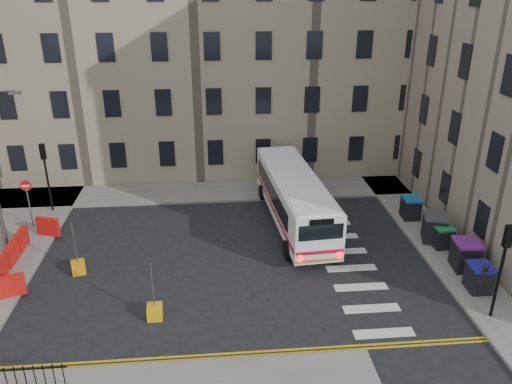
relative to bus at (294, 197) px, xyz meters
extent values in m
plane|color=black|center=(-1.98, -3.80, -1.65)|extent=(120.00, 120.00, 0.00)
cube|color=slate|center=(-7.98, 4.80, -1.58)|extent=(36.00, 3.20, 0.15)
cube|color=slate|center=(7.02, 0.20, -1.58)|extent=(2.40, 26.00, 0.15)
cube|color=gray|center=(-8.98, 11.70, 6.35)|extent=(38.00, 10.50, 16.00)
cylinder|color=black|center=(6.62, -9.30, 0.10)|extent=(0.12, 0.12, 3.20)
cube|color=black|center=(6.62, -9.30, 2.15)|extent=(0.28, 0.22, 0.90)
cylinder|color=black|center=(-13.98, 2.70, 0.10)|extent=(0.12, 0.12, 3.20)
cube|color=black|center=(-13.98, 2.70, 2.15)|extent=(0.28, 0.22, 0.90)
cylinder|color=#595B5E|center=(-14.48, 0.70, -0.30)|extent=(0.08, 0.08, 2.40)
cube|color=red|center=(-14.48, 0.70, 1.20)|extent=(0.60, 0.04, 0.60)
cube|color=red|center=(-14.18, -4.80, -1.00)|extent=(0.25, 1.25, 1.00)
cube|color=red|center=(-14.18, -3.30, -1.00)|extent=(0.25, 1.25, 1.00)
cube|color=red|center=(-14.18, -1.80, -1.00)|extent=(0.25, 1.25, 1.00)
cube|color=red|center=(-13.28, -0.50, -1.00)|extent=(1.26, 0.66, 1.00)
cube|color=red|center=(-13.28, -6.10, -1.00)|extent=(1.26, 0.66, 1.00)
cube|color=white|center=(0.00, -0.01, 0.02)|extent=(3.14, 10.63, 2.38)
cube|color=black|center=(-1.23, 0.38, 0.21)|extent=(0.67, 8.37, 0.95)
cube|color=black|center=(1.16, 0.55, 0.21)|extent=(0.67, 8.37, 0.95)
cube|color=black|center=(-0.38, 5.23, 0.25)|extent=(2.10, 0.21, 1.05)
cube|color=black|center=(0.38, -5.25, 0.49)|extent=(2.10, 0.21, 0.76)
cube|color=#B40F24|center=(-1.20, -0.10, -0.56)|extent=(0.79, 10.27, 0.17)
cube|color=#B40F24|center=(1.20, 0.08, -0.56)|extent=(0.79, 10.27, 0.17)
cube|color=#FF0C0C|center=(-0.57, -5.33, -0.79)|extent=(0.21, 0.07, 0.38)
cube|color=#FF0C0C|center=(1.34, -5.19, -0.79)|extent=(0.21, 0.07, 0.38)
cylinder|color=black|center=(-1.44, 3.42, -1.18)|extent=(0.34, 0.97, 0.95)
cylinder|color=black|center=(0.93, 3.60, -1.18)|extent=(0.34, 0.97, 0.95)
cylinder|color=black|center=(-0.92, -3.80, -1.18)|extent=(0.34, 0.97, 0.95)
cylinder|color=black|center=(1.46, -3.63, -1.18)|extent=(0.34, 0.97, 0.95)
cube|color=black|center=(6.99, -7.45, -0.95)|extent=(0.95, 1.09, 1.11)
cube|color=navy|center=(6.99, -7.45, -0.34)|extent=(1.00, 1.14, 0.12)
cube|color=black|center=(7.23, -5.69, -0.86)|extent=(1.19, 1.34, 1.29)
cube|color=#661F77|center=(7.23, -5.69, -0.15)|extent=(1.25, 1.40, 0.13)
cube|color=black|center=(7.05, -3.56, -0.98)|extent=(0.91, 1.04, 1.04)
cube|color=#1A753C|center=(7.05, -3.56, -0.40)|extent=(0.95, 1.08, 0.11)
cube|color=black|center=(6.91, -2.90, -0.85)|extent=(1.40, 1.51, 1.31)
cube|color=#38383A|center=(6.91, -2.90, -0.12)|extent=(1.47, 1.59, 0.14)
cube|color=black|center=(6.72, -0.18, -0.95)|extent=(0.97, 1.11, 1.11)
cube|color=#16578E|center=(6.72, -0.18, -0.33)|extent=(1.03, 1.16, 0.12)
imported|color=black|center=(6.86, -7.89, -0.72)|extent=(0.68, 0.61, 1.56)
cube|color=orange|center=(-10.88, -4.24, -1.35)|extent=(0.75, 0.75, 0.60)
cube|color=gold|center=(-6.98, -8.02, -1.35)|extent=(0.61, 0.61, 0.60)
camera|label=1|loc=(-4.39, -25.04, 11.09)|focal=35.00mm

